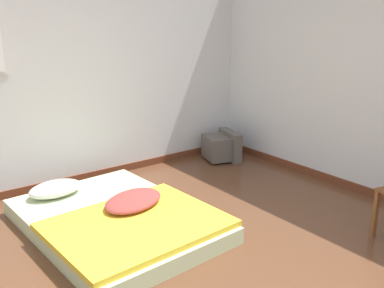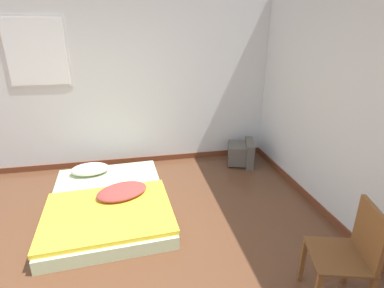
{
  "view_description": "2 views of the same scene",
  "coord_description": "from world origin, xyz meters",
  "views": [
    {
      "loc": [
        -1.46,
        -1.96,
        1.83
      ],
      "look_at": [
        1.18,
        1.54,
        0.54
      ],
      "focal_mm": 40.0,
      "sensor_mm": 36.0,
      "label": 1
    },
    {
      "loc": [
        0.47,
        -2.04,
        2.09
      ],
      "look_at": [
        1.23,
        1.69,
        0.6
      ],
      "focal_mm": 28.0,
      "sensor_mm": 36.0,
      "label": 2
    }
  ],
  "objects": [
    {
      "name": "mattress_bed",
      "position": [
        0.1,
        1.24,
        0.1
      ],
      "size": [
        1.48,
        1.98,
        0.29
      ],
      "color": "beige",
      "rests_on": "ground_plane"
    },
    {
      "name": "wall_back",
      "position": [
        -0.01,
        2.58,
        1.29
      ],
      "size": [
        7.64,
        0.08,
        2.6
      ],
      "color": "silver",
      "rests_on": "ground_plane"
    },
    {
      "name": "crt_tv",
      "position": [
        2.15,
        2.17,
        0.18
      ],
      "size": [
        0.51,
        0.56,
        0.38
      ],
      "color": "#56514C",
      "rests_on": "ground_plane"
    },
    {
      "name": "wooden_chair",
      "position": [
        2.04,
        -0.5,
        0.51
      ],
      "size": [
        0.53,
        0.53,
        0.88
      ],
      "color": "brown",
      "rests_on": "ground_plane"
    }
  ]
}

